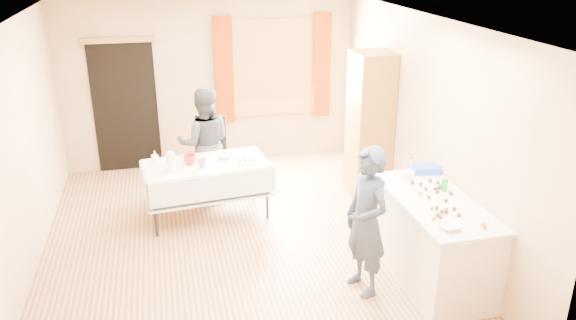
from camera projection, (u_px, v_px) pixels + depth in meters
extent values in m
cube|color=#9E7047|center=(239.00, 244.00, 6.70)|extent=(4.50, 5.50, 0.02)
cube|color=white|center=(231.00, 20.00, 5.74)|extent=(4.50, 5.50, 0.02)
cube|color=tan|center=(210.00, 83.00, 8.72)|extent=(4.50, 0.02, 2.60)
cube|color=tan|center=(294.00, 275.00, 3.72)|extent=(4.50, 0.02, 2.60)
cube|color=tan|center=(16.00, 157.00, 5.74)|extent=(0.02, 5.50, 2.60)
cube|color=tan|center=(423.00, 126.00, 6.70)|extent=(0.02, 5.50, 2.60)
cube|color=olive|center=(273.00, 68.00, 8.83)|extent=(1.32, 0.06, 1.52)
cube|color=white|center=(273.00, 68.00, 8.81)|extent=(1.20, 0.02, 1.40)
cube|color=#882A00|center=(224.00, 71.00, 8.61)|extent=(0.28, 0.06, 1.65)
cube|color=#882A00|center=(322.00, 66.00, 8.94)|extent=(0.28, 0.06, 1.65)
cube|color=black|center=(125.00, 107.00, 8.53)|extent=(0.95, 0.04, 2.00)
cube|color=olive|center=(118.00, 40.00, 8.13)|extent=(1.05, 0.06, 0.08)
cube|color=brown|center=(370.00, 125.00, 7.67)|extent=(0.50, 0.60, 2.01)
cube|color=beige|center=(433.00, 241.00, 5.88)|extent=(0.72, 1.58, 0.86)
cube|color=silver|center=(437.00, 201.00, 5.71)|extent=(0.78, 1.65, 0.04)
cube|color=silver|center=(206.00, 164.00, 7.09)|extent=(1.61, 0.93, 0.04)
cube|color=black|center=(210.00, 159.00, 7.98)|extent=(0.53, 0.53, 0.06)
cube|color=black|center=(211.00, 136.00, 8.06)|extent=(0.43, 0.16, 0.62)
imported|color=#1F293E|center=(367.00, 222.00, 5.54)|extent=(0.74, 0.64, 1.55)
imported|color=black|center=(205.00, 143.00, 7.69)|extent=(0.83, 0.69, 1.55)
cylinder|color=#199524|center=(445.00, 185.00, 5.89)|extent=(0.09, 0.09, 0.12)
imported|color=white|center=(449.00, 226.00, 5.12)|extent=(0.31, 0.31, 0.05)
cube|color=white|center=(406.00, 175.00, 6.20)|extent=(0.16, 0.12, 0.08)
cube|color=blue|center=(426.00, 169.00, 6.36)|extent=(0.33, 0.25, 0.08)
cylinder|color=silver|center=(171.00, 162.00, 6.80)|extent=(0.11, 0.11, 0.22)
imported|color=red|center=(190.00, 159.00, 7.02)|extent=(0.20, 0.20, 0.12)
imported|color=red|center=(202.00, 163.00, 6.93)|extent=(0.15, 0.15, 0.10)
imported|color=white|center=(225.00, 156.00, 7.22)|extent=(0.25, 0.25, 0.06)
cube|color=white|center=(245.00, 161.00, 7.10)|extent=(0.29, 0.21, 0.02)
imported|color=white|center=(155.00, 157.00, 7.05)|extent=(0.12, 0.12, 0.16)
sphere|color=#3F2314|center=(434.00, 218.00, 5.27)|extent=(0.04, 0.04, 0.04)
sphere|color=#36200D|center=(454.00, 209.00, 5.46)|extent=(0.04, 0.04, 0.04)
sphere|color=#36200D|center=(438.00, 215.00, 5.33)|extent=(0.04, 0.04, 0.04)
sphere|color=#36200D|center=(437.00, 208.00, 5.48)|extent=(0.04, 0.04, 0.04)
sphere|color=#36200D|center=(435.00, 189.00, 5.90)|extent=(0.04, 0.04, 0.04)
sphere|color=#36200D|center=(420.00, 184.00, 6.02)|extent=(0.04, 0.04, 0.04)
sphere|color=#3F2314|center=(420.00, 193.00, 5.80)|extent=(0.04, 0.04, 0.04)
sphere|color=#36200D|center=(459.00, 215.00, 5.34)|extent=(0.04, 0.04, 0.04)
sphere|color=#36200D|center=(412.00, 181.00, 6.08)|extent=(0.04, 0.04, 0.04)
sphere|color=#36200D|center=(412.00, 183.00, 6.04)|extent=(0.04, 0.04, 0.04)
sphere|color=#36200D|center=(441.00, 217.00, 5.30)|extent=(0.04, 0.04, 0.04)
sphere|color=#36200D|center=(429.00, 197.00, 5.71)|extent=(0.04, 0.04, 0.04)
sphere|color=#3F2314|center=(432.00, 208.00, 5.48)|extent=(0.04, 0.04, 0.04)
sphere|color=#36200D|center=(446.00, 211.00, 5.41)|extent=(0.04, 0.04, 0.04)
sphere|color=#36200D|center=(439.00, 187.00, 5.93)|extent=(0.04, 0.04, 0.04)
sphere|color=#36200D|center=(446.00, 210.00, 5.44)|extent=(0.04, 0.04, 0.04)
sphere|color=#36200D|center=(439.00, 186.00, 5.97)|extent=(0.04, 0.04, 0.04)
sphere|color=#36200D|center=(437.00, 192.00, 5.83)|extent=(0.04, 0.04, 0.04)
sphere|color=#3F2314|center=(484.00, 227.00, 5.12)|extent=(0.04, 0.04, 0.04)
sphere|color=#36200D|center=(442.00, 211.00, 5.41)|extent=(0.04, 0.04, 0.04)
sphere|color=#36200D|center=(446.00, 200.00, 5.64)|extent=(0.04, 0.04, 0.04)
sphere|color=#36200D|center=(438.00, 182.00, 6.06)|extent=(0.04, 0.04, 0.04)
sphere|color=#36200D|center=(430.00, 180.00, 6.11)|extent=(0.04, 0.04, 0.04)
sphere|color=#36200D|center=(426.00, 189.00, 5.90)|extent=(0.04, 0.04, 0.04)
sphere|color=#3F2314|center=(483.00, 225.00, 5.15)|extent=(0.04, 0.04, 0.04)
sphere|color=#36200D|center=(451.00, 193.00, 5.80)|extent=(0.04, 0.04, 0.04)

